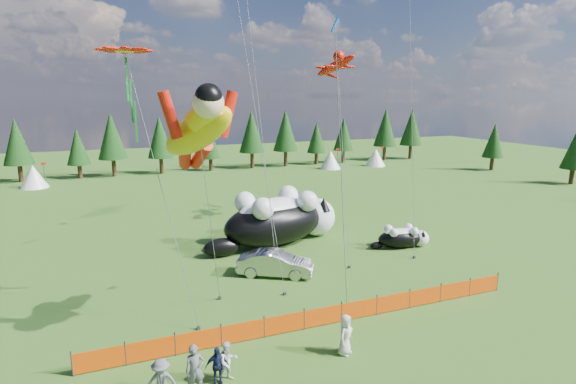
# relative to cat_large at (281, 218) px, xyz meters

# --- Properties ---
(ground) EXTENTS (160.00, 160.00, 0.00)m
(ground) POSITION_rel_cat_large_xyz_m (-2.50, -9.52, -1.93)
(ground) COLOR #153C0B
(ground) RESTS_ON ground
(safety_fence) EXTENTS (22.06, 0.06, 1.10)m
(safety_fence) POSITION_rel_cat_large_xyz_m (-2.50, -12.52, -1.42)
(safety_fence) COLOR #262626
(safety_fence) RESTS_ON ground
(tree_line) EXTENTS (90.00, 4.00, 8.00)m
(tree_line) POSITION_rel_cat_large_xyz_m (-2.50, 35.48, 2.07)
(tree_line) COLOR black
(tree_line) RESTS_ON ground
(festival_tents) EXTENTS (50.00, 3.20, 2.80)m
(festival_tents) POSITION_rel_cat_large_xyz_m (8.50, 30.48, -0.53)
(festival_tents) COLOR white
(festival_tents) RESTS_ON ground
(cat_large) EXTENTS (11.08, 5.90, 4.06)m
(cat_large) POSITION_rel_cat_large_xyz_m (0.00, 0.00, 0.00)
(cat_large) COLOR black
(cat_large) RESTS_ON ground
(cat_small) EXTENTS (4.51, 2.22, 1.64)m
(cat_small) POSITION_rel_cat_large_xyz_m (8.00, -4.22, -1.15)
(cat_small) COLOR black
(cat_small) RESTS_ON ground
(car) EXTENTS (4.86, 3.72, 1.54)m
(car) POSITION_rel_cat_large_xyz_m (-2.51, -5.75, -1.16)
(car) COLOR #ADAEB2
(car) RESTS_ON ground
(spectator_a) EXTENTS (0.72, 0.48, 1.96)m
(spectator_a) POSITION_rel_cat_large_xyz_m (-9.14, -15.34, -0.95)
(spectator_a) COLOR #57585C
(spectator_a) RESTS_ON ground
(spectator_b) EXTENTS (0.88, 0.63, 1.65)m
(spectator_b) POSITION_rel_cat_large_xyz_m (-7.82, -15.05, -1.10)
(spectator_b) COLOR silver
(spectator_b) RESTS_ON ground
(spectator_c) EXTENTS (0.94, 0.53, 1.55)m
(spectator_c) POSITION_rel_cat_large_xyz_m (-8.26, -15.09, -1.15)
(spectator_c) COLOR #151A3B
(spectator_c) RESTS_ON ground
(spectator_d) EXTENTS (1.30, 0.92, 1.83)m
(spectator_d) POSITION_rel_cat_large_xyz_m (-10.37, -15.59, -1.01)
(spectator_d) COLOR #57585C
(spectator_d) RESTS_ON ground
(spectator_e) EXTENTS (1.05, 0.99, 1.80)m
(spectator_e) POSITION_rel_cat_large_xyz_m (-2.68, -15.05, -1.03)
(spectator_e) COLOR silver
(spectator_e) RESTS_ON ground
(superhero_kite) EXTENTS (6.45, 6.59, 11.93)m
(superhero_kite) POSITION_rel_cat_large_xyz_m (-7.90, -10.94, 7.47)
(superhero_kite) COLOR #E3B70B
(superhero_kite) RESTS_ON ground
(gecko_kite) EXTENTS (6.79, 14.06, 17.52)m
(gecko_kite) POSITION_rel_cat_large_xyz_m (6.52, 4.27, 11.45)
(gecko_kite) COLOR red
(gecko_kite) RESTS_ON ground
(flower_kite) EXTENTS (3.99, 5.28, 13.55)m
(flower_kite) POSITION_rel_cat_large_xyz_m (-10.46, -7.12, 10.92)
(flower_kite) COLOR red
(flower_kite) RESTS_ON ground
(diamond_kite_c) EXTENTS (1.11, 1.11, 14.70)m
(diamond_kite_c) POSITION_rel_cat_large_xyz_m (-1.48, -11.27, 11.19)
(diamond_kite_c) COLOR blue
(diamond_kite_c) RESTS_ON ground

